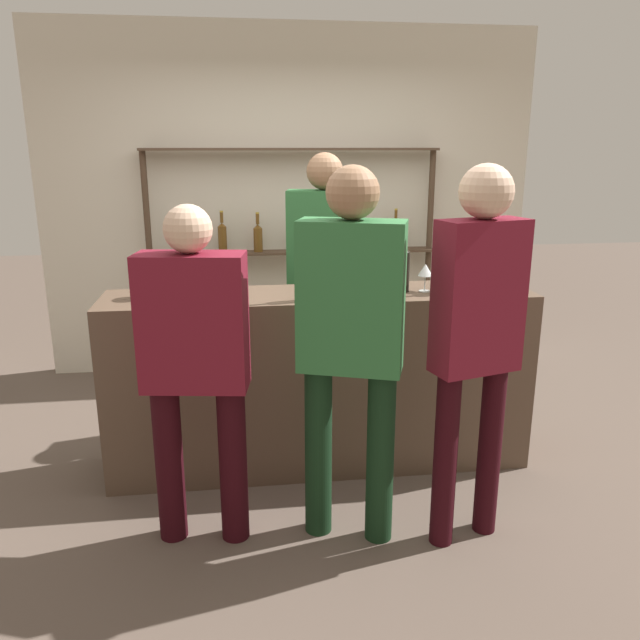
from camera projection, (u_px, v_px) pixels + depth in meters
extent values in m
plane|color=brown|center=(320.00, 460.00, 3.83)|extent=(16.00, 16.00, 0.00)
cube|color=brown|center=(320.00, 380.00, 3.69)|extent=(2.45, 0.51, 1.06)
cube|color=beige|center=(291.00, 203.00, 5.22)|extent=(4.05, 0.12, 2.80)
cylinder|color=#4C3828|center=(151.00, 267.00, 5.03)|extent=(0.05, 0.05, 1.85)
cylinder|color=#4C3828|center=(428.00, 260.00, 5.32)|extent=(0.05, 0.05, 1.85)
cube|color=#4C3828|center=(292.00, 149.00, 4.93)|extent=(2.37, 0.18, 0.02)
cube|color=#4C3828|center=(293.00, 252.00, 5.15)|extent=(2.37, 0.18, 0.02)
cylinder|color=silver|center=(186.00, 241.00, 5.01)|extent=(0.07, 0.07, 0.20)
cone|color=silver|center=(186.00, 227.00, 4.98)|extent=(0.07, 0.07, 0.03)
cylinder|color=silver|center=(185.00, 219.00, 4.97)|extent=(0.02, 0.02, 0.09)
cylinder|color=maroon|center=(185.00, 213.00, 4.95)|extent=(0.03, 0.03, 0.01)
cylinder|color=brown|center=(223.00, 240.00, 5.05)|extent=(0.07, 0.07, 0.21)
cone|color=brown|center=(222.00, 225.00, 5.02)|extent=(0.07, 0.07, 0.03)
cylinder|color=brown|center=(222.00, 218.00, 5.00)|extent=(0.03, 0.03, 0.08)
cylinder|color=gold|center=(221.00, 212.00, 4.99)|extent=(0.03, 0.03, 0.01)
cylinder|color=brown|center=(258.00, 240.00, 5.09)|extent=(0.07, 0.07, 0.19)
cone|color=brown|center=(258.00, 226.00, 5.06)|extent=(0.07, 0.07, 0.03)
cylinder|color=brown|center=(258.00, 219.00, 5.04)|extent=(0.03, 0.03, 0.09)
cylinder|color=gold|center=(257.00, 213.00, 5.03)|extent=(0.03, 0.03, 0.01)
cylinder|color=silver|center=(293.00, 237.00, 5.12)|extent=(0.07, 0.07, 0.22)
cone|color=silver|center=(293.00, 222.00, 5.08)|extent=(0.07, 0.07, 0.03)
cylinder|color=silver|center=(293.00, 214.00, 5.07)|extent=(0.03, 0.03, 0.09)
cylinder|color=gold|center=(293.00, 208.00, 5.05)|extent=(0.03, 0.03, 0.01)
cylinder|color=brown|center=(328.00, 237.00, 5.16)|extent=(0.07, 0.07, 0.22)
cone|color=brown|center=(328.00, 221.00, 5.12)|extent=(0.07, 0.07, 0.03)
cylinder|color=brown|center=(328.00, 215.00, 5.11)|extent=(0.03, 0.03, 0.07)
cylinder|color=black|center=(328.00, 209.00, 5.10)|extent=(0.03, 0.03, 0.01)
cylinder|color=silver|center=(362.00, 236.00, 5.19)|extent=(0.08, 0.08, 0.23)
cone|color=silver|center=(362.00, 220.00, 5.16)|extent=(0.08, 0.08, 0.03)
cylinder|color=silver|center=(362.00, 213.00, 5.14)|extent=(0.03, 0.03, 0.07)
cylinder|color=gold|center=(362.00, 208.00, 5.13)|extent=(0.03, 0.03, 0.01)
cylinder|color=brown|center=(395.00, 237.00, 5.23)|extent=(0.06, 0.06, 0.20)
cone|color=brown|center=(396.00, 223.00, 5.20)|extent=(0.06, 0.06, 0.03)
cylinder|color=brown|center=(396.00, 216.00, 5.18)|extent=(0.02, 0.02, 0.10)
cylinder|color=gold|center=(396.00, 209.00, 5.17)|extent=(0.03, 0.03, 0.01)
cylinder|color=black|center=(452.00, 275.00, 3.53)|extent=(0.08, 0.08, 0.20)
cone|color=black|center=(454.00, 255.00, 3.50)|extent=(0.08, 0.08, 0.04)
cylinder|color=black|center=(454.00, 243.00, 3.48)|extent=(0.03, 0.03, 0.09)
cylinder|color=#232328|center=(455.00, 234.00, 3.47)|extent=(0.03, 0.03, 0.01)
cylinder|color=silver|center=(315.00, 279.00, 3.36)|extent=(0.07, 0.07, 0.23)
cone|color=silver|center=(314.00, 255.00, 3.33)|extent=(0.07, 0.07, 0.03)
cylinder|color=silver|center=(314.00, 244.00, 3.31)|extent=(0.03, 0.03, 0.09)
cylinder|color=black|center=(314.00, 234.00, 3.30)|extent=(0.03, 0.03, 0.01)
cylinder|color=silver|center=(472.00, 272.00, 3.64)|extent=(0.08, 0.08, 0.20)
cone|color=silver|center=(473.00, 252.00, 3.61)|extent=(0.08, 0.08, 0.04)
cylinder|color=silver|center=(474.00, 241.00, 3.59)|extent=(0.03, 0.03, 0.09)
cylinder|color=black|center=(474.00, 233.00, 3.58)|extent=(0.03, 0.03, 0.01)
cylinder|color=black|center=(403.00, 272.00, 3.56)|extent=(0.08, 0.08, 0.23)
cone|color=black|center=(404.00, 249.00, 3.52)|extent=(0.08, 0.08, 0.03)
cylinder|color=black|center=(404.00, 238.00, 3.50)|extent=(0.03, 0.03, 0.09)
cylinder|color=#232328|center=(404.00, 228.00, 3.49)|extent=(0.03, 0.03, 0.01)
cylinder|color=silver|center=(424.00, 291.00, 3.59)|extent=(0.06, 0.06, 0.00)
cylinder|color=silver|center=(425.00, 283.00, 3.58)|extent=(0.01, 0.01, 0.09)
cone|color=silver|center=(425.00, 270.00, 3.55)|extent=(0.09, 0.09, 0.07)
cylinder|color=silver|center=(153.00, 284.00, 3.42)|extent=(0.13, 0.13, 0.15)
sphere|color=tan|center=(153.00, 294.00, 3.41)|extent=(0.02, 0.02, 0.02)
sphere|color=tan|center=(147.00, 282.00, 3.47)|extent=(0.02, 0.02, 0.02)
sphere|color=tan|center=(153.00, 284.00, 3.47)|extent=(0.02, 0.02, 0.02)
sphere|color=tan|center=(156.00, 286.00, 3.39)|extent=(0.02, 0.02, 0.02)
cylinder|color=black|center=(489.00, 451.00, 3.03)|extent=(0.11, 0.11, 0.87)
cylinder|color=black|center=(445.00, 461.00, 2.93)|extent=(0.11, 0.11, 0.87)
cube|color=maroon|center=(479.00, 297.00, 2.77)|extent=(0.43, 0.28, 0.69)
sphere|color=#DBB293|center=(486.00, 191.00, 2.65)|extent=(0.24, 0.24, 0.24)
cylinder|color=black|center=(233.00, 464.00, 2.99)|extent=(0.13, 0.13, 0.79)
cylinder|color=black|center=(169.00, 464.00, 2.99)|extent=(0.13, 0.13, 0.79)
cube|color=maroon|center=(193.00, 322.00, 2.80)|extent=(0.51, 0.28, 0.62)
sphere|color=#DBB293|center=(188.00, 229.00, 2.68)|extent=(0.21, 0.21, 0.21)
cylinder|color=black|center=(302.00, 356.00, 4.37)|extent=(0.14, 0.14, 0.88)
cylinder|color=black|center=(347.00, 357.00, 4.36)|extent=(0.14, 0.14, 0.88)
cube|color=#2D6B38|center=(325.00, 244.00, 4.15)|extent=(0.53, 0.31, 0.70)
sphere|color=#936B4C|center=(325.00, 171.00, 4.02)|extent=(0.24, 0.24, 0.24)
cylinder|color=black|center=(380.00, 457.00, 2.97)|extent=(0.13, 0.13, 0.87)
cylinder|color=black|center=(318.00, 451.00, 3.03)|extent=(0.13, 0.13, 0.87)
cube|color=#2D6B38|center=(351.00, 297.00, 2.79)|extent=(0.51, 0.35, 0.69)
sphere|color=#936B4C|center=(353.00, 192.00, 2.66)|extent=(0.24, 0.24, 0.24)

